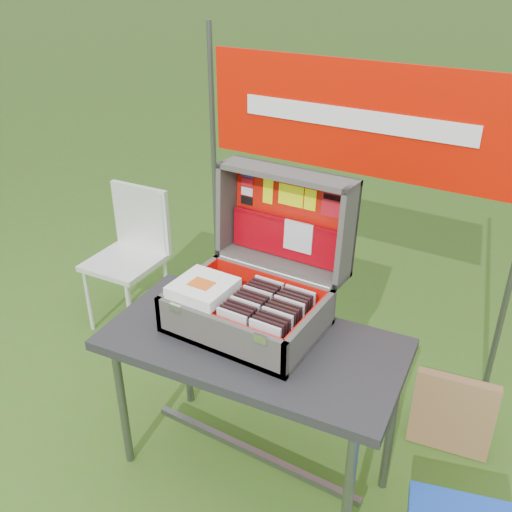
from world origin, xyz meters
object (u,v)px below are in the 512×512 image
Objects in this scene: table at (253,411)px; chair at (124,264)px; suitcase at (255,259)px; cardboard_box at (452,414)px.

chair is at bearing 149.47° from table.
suitcase is 1.52× the size of cardboard_box.
chair is 2.24× the size of cardboard_box.
cardboard_box is at bearing 35.75° from table.
table is 2.01× the size of suitcase.
suitcase is at bearing 112.72° from table.
cardboard_box is at bearing -2.94° from chair.
chair is (-1.23, 0.58, 0.06)m from table.
table is at bearing -61.95° from suitcase.
table is at bearing -28.69° from chair.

